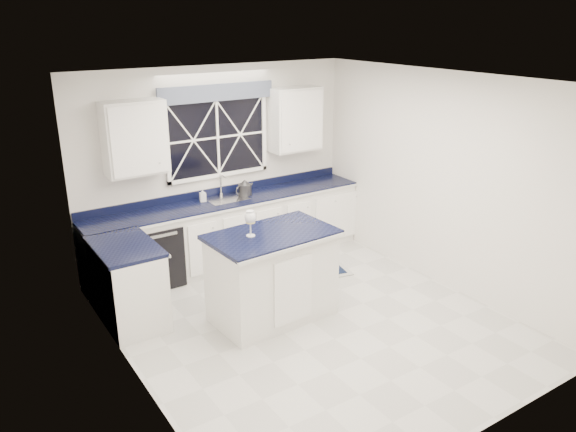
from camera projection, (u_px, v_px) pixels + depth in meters
ground at (311, 322)px, 6.41m from camera, size 4.50×4.50×0.00m
back_wall at (217, 165)px, 7.73m from camera, size 4.00×0.10×2.70m
base_cabinets at (214, 242)px, 7.49m from camera, size 3.99×1.60×0.90m
countertop at (229, 201)px, 7.64m from camera, size 3.98×0.64×0.04m
dishwasher at (154, 253)px, 7.24m from camera, size 0.60×0.58×0.82m
window at (217, 131)px, 7.53m from camera, size 1.65×0.09×1.26m
upper_cabinets at (221, 128)px, 7.41m from camera, size 3.10×0.34×0.90m
faucet at (222, 185)px, 7.73m from camera, size 0.05×0.20×0.30m
island at (272, 275)px, 6.36m from camera, size 1.44×0.92×1.04m
rug at (301, 270)px, 7.67m from camera, size 1.38×1.00×0.02m
kettle at (245, 188)px, 7.79m from camera, size 0.31×0.22×0.22m
wine_glass at (250, 219)px, 6.03m from camera, size 0.12×0.12×0.29m
soap_bottle at (203, 195)px, 7.52m from camera, size 0.10×0.10×0.18m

